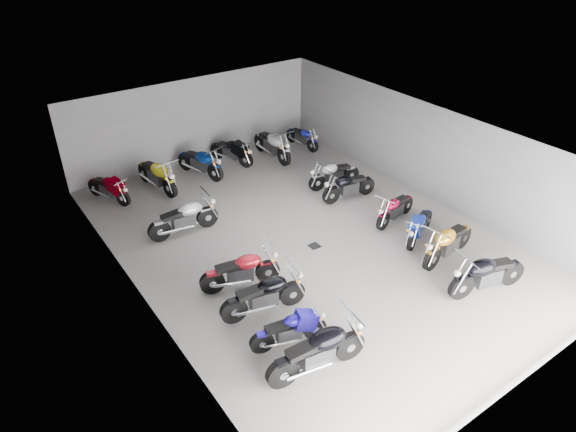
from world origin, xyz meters
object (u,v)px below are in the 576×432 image
motorcycle_left_d (241,271)px  motorcycle_right_f (334,174)px  motorcycle_left_f (184,218)px  motorcycle_back_b (157,175)px  motorcycle_back_d (232,151)px  motorcycle_back_f (302,137)px  motorcycle_right_a (487,274)px  motorcycle_back_a (109,188)px  motorcycle_right_d (395,208)px  drain_grate (314,246)px  motorcycle_left_a (318,351)px  motorcycle_left_c (264,295)px  motorcycle_left_b (290,330)px  motorcycle_right_b (448,242)px  motorcycle_right_e (348,186)px  motorcycle_back_c (200,162)px  motorcycle_right_c (420,226)px  motorcycle_back_e (273,145)px

motorcycle_left_d → motorcycle_right_f: (5.55, 2.95, -0.03)m
motorcycle_left_f → motorcycle_back_b: size_ratio=0.95×
motorcycle_back_d → motorcycle_back_f: bearing=152.8°
motorcycle_right_a → motorcycle_back_a: bearing=45.0°
motorcycle_left_f → motorcycle_right_d: 6.53m
drain_grate → motorcycle_left_a: (-2.84, -3.77, 0.56)m
motorcycle_right_a → motorcycle_right_f: size_ratio=1.12×
motorcycle_right_f → motorcycle_back_f: motorcycle_right_f is taller
motorcycle_right_a → motorcycle_back_d: size_ratio=1.16×
motorcycle_left_a → motorcycle_back_f: 11.92m
motorcycle_left_c → motorcycle_left_a: bearing=8.3°
motorcycle_left_b → motorcycle_right_b: 5.56m
motorcycle_right_e → motorcycle_back_d: 5.09m
motorcycle_left_b → motorcycle_back_c: bearing=-179.7°
motorcycle_left_d → motorcycle_right_c: motorcycle_left_d is taller
motorcycle_back_e → motorcycle_back_d: bearing=-18.9°
motorcycle_left_a → motorcycle_left_f: 6.62m
motorcycle_back_f → motorcycle_right_a: bearing=76.2°
motorcycle_right_b → motorcycle_back_c: (-3.28, 8.69, -0.01)m
motorcycle_right_e → motorcycle_left_d: bearing=117.6°
drain_grate → motorcycle_right_a: 4.80m
motorcycle_back_e → motorcycle_left_a: bearing=61.6°
motorcycle_right_d → motorcycle_back_d: 7.00m
motorcycle_left_f → motorcycle_back_a: (-1.20, 3.32, -0.06)m
motorcycle_left_f → motorcycle_left_b: bearing=2.9°
motorcycle_left_b → motorcycle_back_a: size_ratio=0.98×
drain_grate → motorcycle_back_f: size_ratio=0.17×
motorcycle_right_a → motorcycle_right_d: bearing=4.9°
motorcycle_back_d → motorcycle_back_c: bearing=-9.7°
motorcycle_left_d → motorcycle_right_b: 5.83m
motorcycle_back_c → motorcycle_back_e: bearing=158.0°
motorcycle_left_c → motorcycle_left_d: 1.19m
motorcycle_left_c → motorcycle_right_a: (5.09, -2.61, 0.02)m
motorcycle_back_a → motorcycle_back_d: 4.87m
motorcycle_right_e → motorcycle_back_c: bearing=43.9°
drain_grate → motorcycle_left_c: bearing=-150.6°
motorcycle_left_b → motorcycle_back_c: size_ratio=0.83×
motorcycle_left_a → motorcycle_right_e: 7.69m
motorcycle_right_a → motorcycle_right_b: 1.57m
motorcycle_left_b → motorcycle_back_e: (5.29, 8.61, 0.13)m
motorcycle_right_a → motorcycle_right_b: motorcycle_right_a is taller
motorcycle_left_b → motorcycle_right_d: 6.29m
motorcycle_left_d → motorcycle_right_e: bearing=126.7°
motorcycle_back_a → motorcycle_left_a: bearing=74.3°
motorcycle_left_d → motorcycle_left_f: 3.21m
motorcycle_back_b → motorcycle_back_a: bearing=-14.8°
motorcycle_right_e → motorcycle_back_b: motorcycle_back_b is taller
motorcycle_right_c → motorcycle_back_e: (-0.38, 7.31, 0.11)m
motorcycle_left_c → motorcycle_back_b: bearing=-172.7°
motorcycle_right_b → motorcycle_right_a: bearing=159.9°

